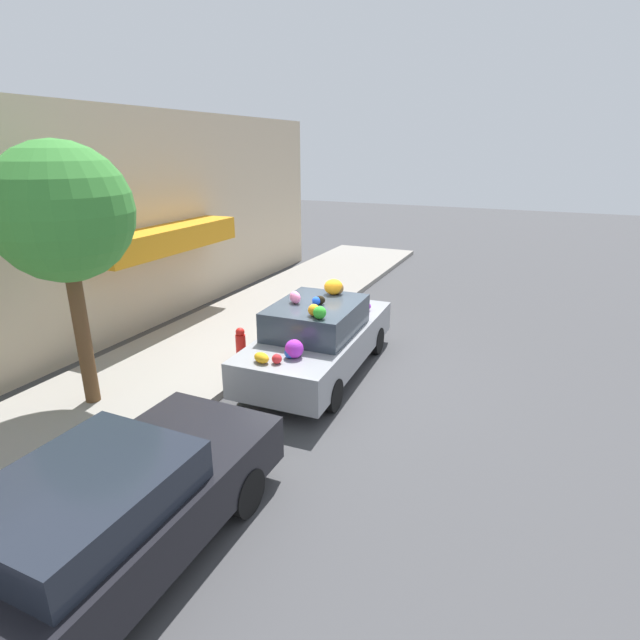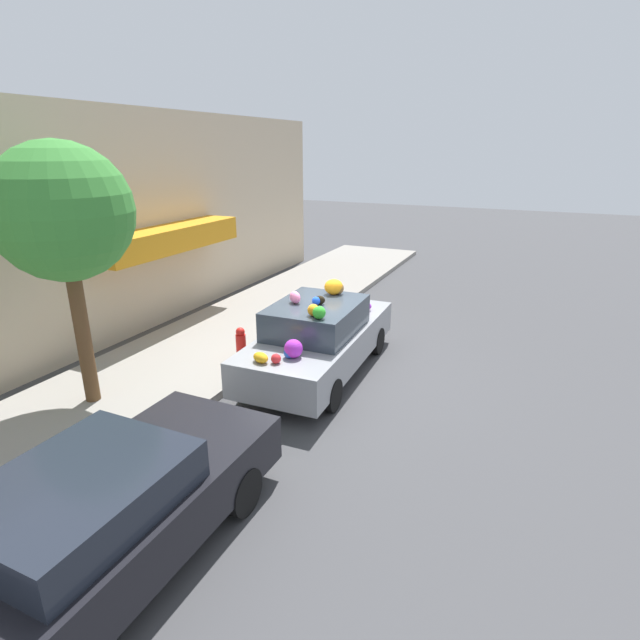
# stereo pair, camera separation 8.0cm
# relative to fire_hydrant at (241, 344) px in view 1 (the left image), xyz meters

# --- Properties ---
(ground_plane) EXTENTS (60.00, 60.00, 0.00)m
(ground_plane) POSITION_rel_fire_hydrant_xyz_m (0.44, -1.52, -0.49)
(ground_plane) COLOR #424244
(sidewalk_curb) EXTENTS (24.00, 3.20, 0.14)m
(sidewalk_curb) POSITION_rel_fire_hydrant_xyz_m (0.44, 1.18, -0.42)
(sidewalk_curb) COLOR gray
(sidewalk_curb) RESTS_ON ground
(building_facade) EXTENTS (18.00, 1.20, 5.08)m
(building_facade) POSITION_rel_fire_hydrant_xyz_m (0.51, 3.39, 2.02)
(building_facade) COLOR #C6B293
(building_facade) RESTS_ON ground
(street_tree) EXTENTS (2.11, 2.11, 4.21)m
(street_tree) POSITION_rel_fire_hydrant_xyz_m (-2.46, 1.40, 2.78)
(street_tree) COLOR brown
(street_tree) RESTS_ON sidewalk_curb
(fire_hydrant) EXTENTS (0.20, 0.20, 0.70)m
(fire_hydrant) POSITION_rel_fire_hydrant_xyz_m (0.00, 0.00, 0.00)
(fire_hydrant) COLOR red
(fire_hydrant) RESTS_ON sidewalk_curb
(art_car) EXTENTS (4.37, 1.84, 1.78)m
(art_car) POSITION_rel_fire_hydrant_xyz_m (0.41, -1.54, 0.27)
(art_car) COLOR gray
(art_car) RESTS_ON ground
(parked_car_plain) EXTENTS (4.38, 1.78, 1.33)m
(parked_car_plain) POSITION_rel_fire_hydrant_xyz_m (-5.00, -1.59, 0.21)
(parked_car_plain) COLOR black
(parked_car_plain) RESTS_ON ground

